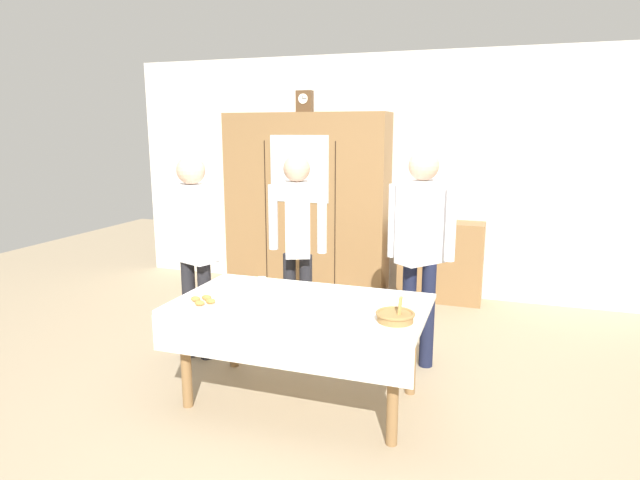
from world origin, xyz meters
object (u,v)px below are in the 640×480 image
at_px(spoon_mid_right, 300,313).
at_px(person_behind_table_left, 194,238).
at_px(bread_basket, 395,316).
at_px(dining_table, 299,317).
at_px(spoon_back_edge, 411,306).
at_px(tea_cup_near_right, 262,282).
at_px(bookshelf_low, 440,261).
at_px(person_near_right_end, 297,232).
at_px(wall_cabinet, 306,203).
at_px(tea_cup_near_left, 358,301).
at_px(pastry_plate, 203,302).
at_px(spoon_center, 268,292).
at_px(person_behind_table_right, 421,237).
at_px(tea_cup_center, 257,298).
at_px(book_stack, 442,219).
at_px(mantel_clock, 305,101).
at_px(tea_cup_back_edge, 286,298).

distance_m(spoon_mid_right, person_behind_table_left, 1.34).
relative_size(bread_basket, spoon_mid_right, 2.02).
height_order(dining_table, spoon_back_edge, spoon_back_edge).
relative_size(tea_cup_near_right, spoon_mid_right, 1.09).
xyz_separation_m(bookshelf_low, bread_basket, (0.03, -2.77, 0.31)).
bearing_deg(dining_table, person_near_right_end, 111.80).
bearing_deg(wall_cabinet, tea_cup_near_left, -62.83).
bearing_deg(tea_cup_near_right, pastry_plate, -109.10).
height_order(spoon_back_edge, spoon_center, same).
bearing_deg(person_behind_table_right, dining_table, -127.66).
distance_m(tea_cup_center, person_behind_table_left, 0.98).
height_order(book_stack, spoon_center, book_stack).
distance_m(wall_cabinet, person_near_right_end, 1.74).
distance_m(book_stack, bread_basket, 2.78).
relative_size(wall_cabinet, bookshelf_low, 2.27).
xyz_separation_m(spoon_mid_right, person_near_right_end, (-0.45, 1.13, 0.29)).
xyz_separation_m(dining_table, bread_basket, (0.68, -0.14, 0.13)).
height_order(book_stack, bread_basket, book_stack).
relative_size(mantel_clock, spoon_mid_right, 2.02).
bearing_deg(pastry_plate, bread_basket, 4.24).
bearing_deg(pastry_plate, tea_cup_near_left, 18.01).
distance_m(spoon_center, person_behind_table_left, 0.87).
bearing_deg(tea_cup_back_edge, tea_cup_near_left, 10.85).
bearing_deg(spoon_center, spoon_mid_right, -43.46).
bearing_deg(tea_cup_near_right, bread_basket, -21.70).
height_order(spoon_center, person_behind_table_right, person_behind_table_right).
height_order(tea_cup_center, person_behind_table_left, person_behind_table_left).
distance_m(tea_cup_near_right, person_behind_table_right, 1.27).
distance_m(mantel_clock, bread_basket, 3.46).
bearing_deg(tea_cup_near_left, wall_cabinet, 117.17).
xyz_separation_m(bookshelf_low, tea_cup_center, (-0.93, -2.71, 0.31)).
distance_m(dining_table, tea_cup_center, 0.31).
height_order(mantel_clock, spoon_back_edge, mantel_clock).
distance_m(book_stack, tea_cup_back_edge, 2.75).
xyz_separation_m(pastry_plate, spoon_center, (0.30, 0.39, -0.01)).
bearing_deg(person_near_right_end, tea_cup_near_right, -93.88).
xyz_separation_m(mantel_clock, tea_cup_back_edge, (0.82, -2.59, -1.43)).
bearing_deg(spoon_back_edge, person_behind_table_left, 171.64).
xyz_separation_m(tea_cup_back_edge, spoon_back_edge, (0.82, 0.18, -0.02)).
bearing_deg(tea_cup_near_left, pastry_plate, -161.99).
bearing_deg(tea_cup_back_edge, spoon_center, 141.28).
distance_m(pastry_plate, person_behind_table_right, 1.72).
xyz_separation_m(tea_cup_center, person_behind_table_right, (0.95, 0.95, 0.30)).
distance_m(spoon_back_edge, spoon_center, 1.03).
distance_m(book_stack, tea_cup_near_right, 2.58).
distance_m(spoon_back_edge, spoon_mid_right, 0.75).
relative_size(dining_table, spoon_center, 14.26).
distance_m(bookshelf_low, spoon_center, 2.67).
distance_m(tea_cup_near_left, person_behind_table_left, 1.52).
bearing_deg(tea_cup_near_left, bookshelf_low, 83.96).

